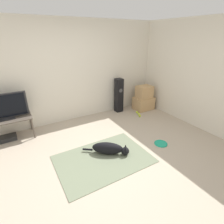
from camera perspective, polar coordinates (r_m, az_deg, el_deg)
ground_plane at (r=3.41m, az=-0.87°, el=-15.43°), size 12.00×12.00×0.00m
wall_back at (r=4.67m, az=-14.21°, el=12.23°), size 8.00×0.06×2.55m
wall_right at (r=4.61m, az=28.76°, el=9.92°), size 0.06×8.00×2.55m
area_rug at (r=3.43m, az=-2.79°, el=-15.06°), size 1.72×1.19×0.01m
dog at (r=3.48m, az=-0.83°, el=-11.84°), size 0.76×0.61×0.24m
frisbee at (r=3.97m, az=15.66°, el=-9.85°), size 0.28×0.28×0.03m
cardboard_box_lower at (r=5.58m, az=10.21°, el=2.84°), size 0.58×0.43×0.39m
cardboard_box_upper at (r=5.44m, az=10.49°, el=6.46°), size 0.46×0.35×0.36m
floor_speaker at (r=5.24m, az=2.23°, el=5.43°), size 0.21×0.21×1.01m
tv_stand at (r=4.43m, az=-30.88°, el=-2.64°), size 0.96×0.51×0.50m
tv at (r=4.31m, az=-31.81°, el=1.38°), size 0.91×0.20×0.56m
tennis_ball_by_boxes at (r=5.07m, az=9.05°, el=-1.24°), size 0.07×0.07×0.07m
tennis_ball_near_speaker at (r=5.20m, az=8.68°, el=-0.58°), size 0.07×0.07×0.07m
tennis_ball_loose_on_carpet at (r=5.30m, az=8.15°, el=-0.06°), size 0.07×0.07×0.07m
game_console at (r=4.59m, az=-30.74°, el=-7.27°), size 0.34×0.26×0.09m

